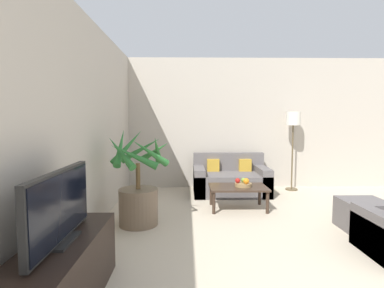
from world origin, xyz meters
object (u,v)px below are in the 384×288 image
at_px(apple_red, 238,181).
at_px(orange_fruit, 246,181).
at_px(sofa_loveseat, 230,180).
at_px(tv_console, 62,277).
at_px(ottoman, 363,215).
at_px(floor_lamp, 293,125).
at_px(television, 60,207).
at_px(fruit_bowl, 243,185).
at_px(coffee_table, 238,189).
at_px(potted_palm, 138,192).
at_px(apple_green, 243,180).

height_order(apple_red, orange_fruit, orange_fruit).
bearing_deg(sofa_loveseat, apple_red, -91.91).
xyz_separation_m(tv_console, ottoman, (3.21, 1.61, -0.07)).
distance_m(floor_lamp, apple_red, 2.04).
bearing_deg(television, ottoman, 26.70).
bearing_deg(television, fruit_bowl, 54.43).
distance_m(sofa_loveseat, coffee_table, 1.01).
height_order(tv_console, ottoman, tv_console).
bearing_deg(fruit_bowl, potted_palm, -156.35).
bearing_deg(apple_green, ottoman, -35.19).
height_order(fruit_bowl, ottoman, fruit_bowl).
relative_size(television, coffee_table, 1.11).
distance_m(sofa_loveseat, fruit_bowl, 1.03).
relative_size(potted_palm, apple_green, 17.47).
bearing_deg(fruit_bowl, television, -125.57).
xyz_separation_m(sofa_loveseat, apple_red, (-0.03, -1.01, 0.20)).
bearing_deg(television, apple_green, 54.75).
distance_m(fruit_bowl, apple_green, 0.08).
distance_m(floor_lamp, apple_green, 1.95).
distance_m(tv_console, orange_fruit, 3.10).
xyz_separation_m(tv_console, sofa_loveseat, (1.77, 3.56, -0.01)).
bearing_deg(coffee_table, orange_fruit, -32.76).
distance_m(potted_palm, apple_red, 1.62).
xyz_separation_m(apple_green, orange_fruit, (0.02, -0.11, 0.01)).
bearing_deg(apple_red, sofa_loveseat, 88.09).
relative_size(television, sofa_loveseat, 0.71).
relative_size(tv_console, ottoman, 2.53).
bearing_deg(apple_red, floor_lamp, 44.16).
distance_m(television, orange_fruit, 3.11).
bearing_deg(apple_red, fruit_bowl, -4.89).
bearing_deg(potted_palm, tv_console, -98.17).
bearing_deg(tv_console, potted_palm, 81.83).
xyz_separation_m(television, coffee_table, (1.74, 2.55, -0.48)).
distance_m(apple_red, orange_fruit, 0.14).
xyz_separation_m(television, potted_palm, (0.26, 1.86, -0.34)).
xyz_separation_m(apple_red, apple_green, (0.10, 0.04, -0.00)).
distance_m(tv_console, apple_green, 3.18).
relative_size(tv_console, coffee_table, 1.53).
bearing_deg(apple_red, apple_green, 22.15).
bearing_deg(tv_console, orange_fruit, 53.14).
bearing_deg(ottoman, coffee_table, 147.55).
relative_size(television, apple_red, 12.75).
xyz_separation_m(sofa_loveseat, apple_green, (0.07, -0.97, 0.20)).
distance_m(fruit_bowl, apple_red, 0.11).
bearing_deg(fruit_bowl, apple_green, 75.57).
bearing_deg(orange_fruit, floor_lamp, 48.48).
relative_size(tv_console, floor_lamp, 0.88).
xyz_separation_m(potted_palm, coffee_table, (1.47, 0.69, -0.14)).
bearing_deg(fruit_bowl, coffee_table, 173.15).
bearing_deg(coffee_table, apple_red, -167.01).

